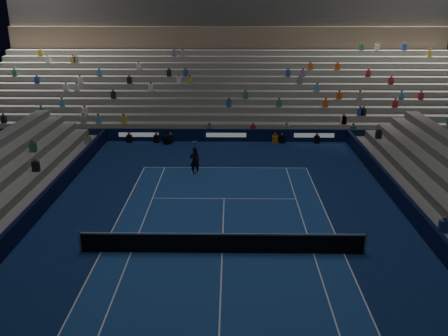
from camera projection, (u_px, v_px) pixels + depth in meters
name	position (u px, v px, depth m)	size (l,w,h in m)	color
ground	(222.00, 253.00, 22.42)	(90.00, 90.00, 0.00)	#0C204D
court_surface	(222.00, 253.00, 22.42)	(10.97, 23.77, 0.01)	navy
sponsor_barrier_far	(226.00, 135.00, 39.76)	(44.00, 0.25, 1.00)	black
sponsor_barrier_east	(440.00, 244.00, 22.13)	(0.25, 37.00, 1.00)	black
sponsor_barrier_west	(7.00, 242.00, 22.39)	(0.25, 37.00, 1.00)	black
grandstand_main	(227.00, 81.00, 47.72)	(44.00, 15.20, 11.20)	slate
tennis_net	(222.00, 243.00, 22.26)	(12.90, 0.10, 1.10)	#B2B2B7
tennis_player	(195.00, 161.00, 32.23)	(0.66, 0.43, 1.80)	black
broadcast_camera	(167.00, 139.00, 39.11)	(0.68, 1.05, 0.68)	black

